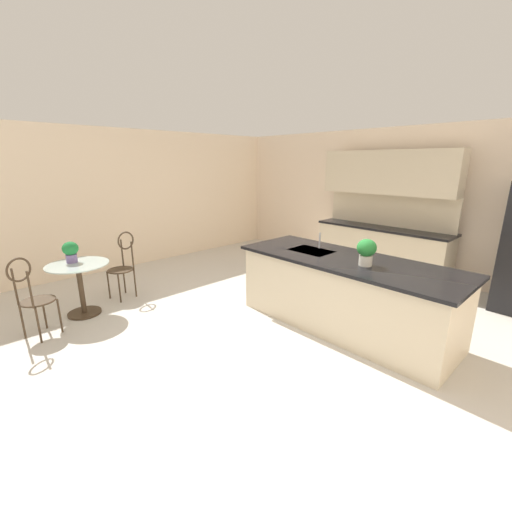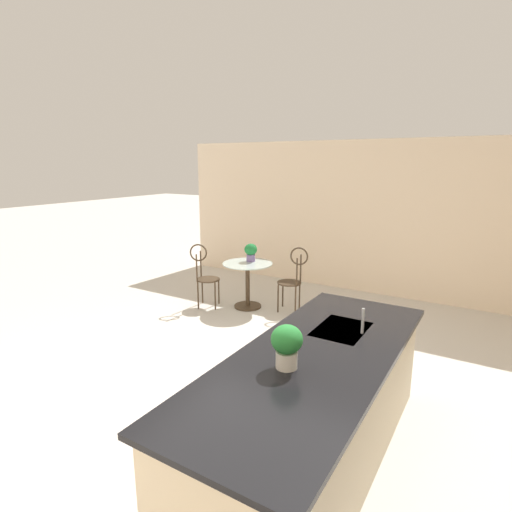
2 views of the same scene
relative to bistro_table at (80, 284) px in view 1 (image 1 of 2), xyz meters
name	(u,v)px [view 1 (image 1 of 2)]	position (x,y,z in m)	size (l,w,h in m)	color
ground_plane	(281,340)	(2.41, 1.49, -0.45)	(40.00, 40.00, 0.00)	beige
wall_back	(418,203)	(2.41, 5.15, 0.90)	(9.00, 0.12, 2.70)	beige
wall_left_window	(124,200)	(-1.85, 1.49, 0.90)	(0.12, 7.80, 2.70)	beige
kitchen_island	(344,293)	(2.71, 2.34, 0.02)	(2.80, 1.06, 0.92)	beige
back_counter_run	(381,249)	(2.01, 4.69, 0.05)	(2.44, 0.64, 1.52)	beige
upper_cabinet_run	(388,172)	(2.01, 4.67, 1.45)	(2.40, 0.36, 0.76)	beige
bistro_table	(80,284)	(0.00, 0.00, 0.00)	(0.80, 0.80, 0.74)	#3D2D1E
chair_near_window	(123,262)	(-0.22, 0.70, 0.13)	(0.45, 0.51, 1.04)	#3D2D1E
chair_by_island	(32,294)	(0.33, -0.62, 0.13)	(0.50, 0.52, 1.04)	#3D2D1E
sink_faucet	(320,240)	(2.16, 2.52, 0.58)	(0.02, 0.02, 0.22)	#B2B5BA
potted_plant_on_table	(71,251)	(-0.14, -0.02, 0.46)	(0.21, 0.21, 0.29)	#7A669E
potted_plant_counter_near	(366,250)	(3.01, 2.24, 0.65)	(0.22, 0.22, 0.31)	beige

